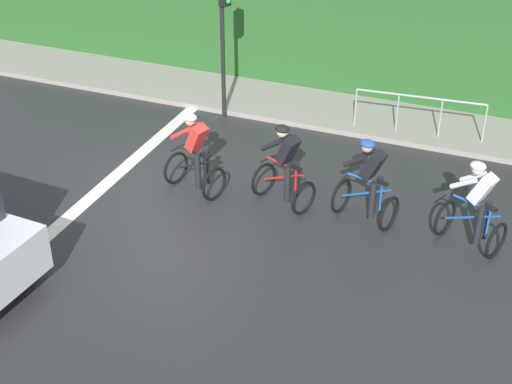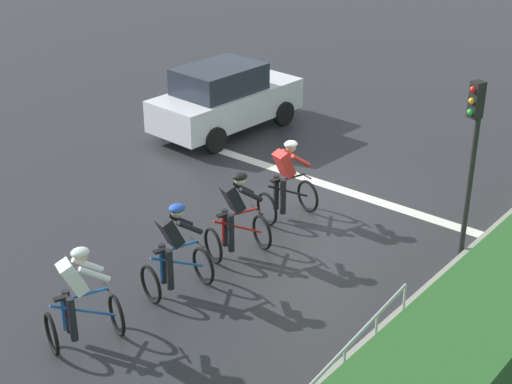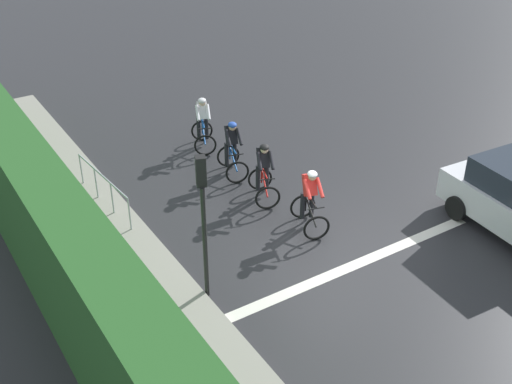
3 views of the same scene
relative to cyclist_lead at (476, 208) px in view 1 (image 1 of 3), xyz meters
The scene contains 11 objects.
ground_plane 6.07m from the cyclist_lead, 88.70° to the right, with size 80.00×80.00×0.00m, color #28282B.
sidewalk_kerb 6.26m from the cyclist_lead, 139.83° to the right, with size 2.80×21.45×0.12m, color gray.
stone_wall_low 6.95m from the cyclist_lead, 144.64° to the right, with size 0.44×21.45×0.62m, color gray.
hedge_wall 7.22m from the cyclist_lead, 146.02° to the right, with size 1.10×21.45×3.06m, color #265623.
road_marking_stop_line 7.17m from the cyclist_lead, 88.91° to the right, with size 7.00×0.30×0.01m, color silver.
cyclist_lead is the anchor object (origin of this frame).
cyclist_second 1.92m from the cyclist_lead, 93.09° to the right, with size 0.95×1.22×1.66m.
cyclist_mid 3.52m from the cyclist_lead, 91.34° to the right, with size 1.02×1.25×1.66m.
cyclist_fourth 5.30m from the cyclist_lead, 88.77° to the right, with size 0.96×1.23×1.66m.
traffic_light_near_crossing 7.12m from the cyclist_lead, 117.83° to the right, with size 0.26×0.30×3.34m.
pedestrian_railing_kerbside 4.23m from the cyclist_lead, 155.64° to the right, with size 0.28×2.87×1.03m.
Camera 1 is at (11.37, 6.60, 7.67)m, focal length 52.64 mm.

